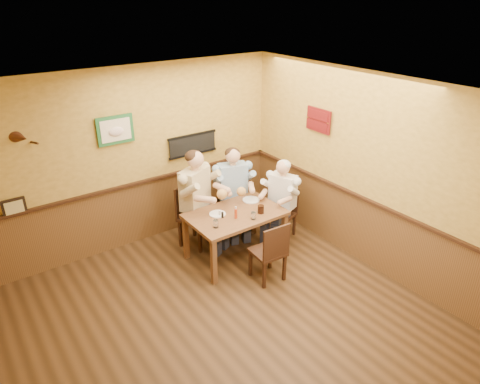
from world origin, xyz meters
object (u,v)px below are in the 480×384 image
at_px(diner_blue_polo, 233,195).
at_px(salt_shaker, 220,213).
at_px(diner_tan_shirt, 196,204).
at_px(hot_sauce_bottle, 236,213).
at_px(pepper_shaker, 222,215).
at_px(water_glass_mid, 253,216).
at_px(chair_back_right, 233,206).
at_px(chair_near_side, 268,250).
at_px(dining_table, 235,218).
at_px(chair_back_left, 196,216).
at_px(diner_white_elder, 282,203).
at_px(water_glass_left, 216,224).
at_px(cola_tumbler, 261,209).
at_px(chair_right_end, 282,213).

height_order(diner_blue_polo, salt_shaker, diner_blue_polo).
xyz_separation_m(diner_tan_shirt, salt_shaker, (0.07, -0.58, 0.07)).
xyz_separation_m(diner_tan_shirt, hot_sauce_bottle, (0.22, -0.78, 0.11)).
relative_size(diner_tan_shirt, pepper_shaker, 16.29).
bearing_deg(water_glass_mid, chair_back_right, 72.47).
bearing_deg(chair_near_side, dining_table, -82.59).
height_order(chair_back_left, chair_near_side, chair_back_left).
bearing_deg(hot_sauce_bottle, chair_back_left, 105.84).
distance_m(diner_white_elder, hot_sauce_bottle, 1.08).
bearing_deg(dining_table, pepper_shaker, -178.33).
bearing_deg(diner_tan_shirt, water_glass_left, -125.30).
xyz_separation_m(chair_back_right, salt_shaker, (-0.64, -0.59, 0.32)).
distance_m(diner_tan_shirt, water_glass_mid, 1.03).
bearing_deg(diner_tan_shirt, cola_tumbler, -79.27).
distance_m(chair_back_right, water_glass_left, 1.26).
height_order(chair_near_side, hot_sauce_bottle, chair_near_side).
bearing_deg(pepper_shaker, chair_back_left, 96.16).
distance_m(diner_tan_shirt, hot_sauce_bottle, 0.81).
bearing_deg(diner_white_elder, salt_shaker, -110.86).
bearing_deg(diner_white_elder, diner_blue_polo, -158.18).
bearing_deg(chair_near_side, water_glass_left, -42.86).
bearing_deg(water_glass_left, diner_blue_polo, 44.12).
xyz_separation_m(diner_blue_polo, cola_tumbler, (-0.10, -0.88, 0.14)).
bearing_deg(chair_back_left, water_glass_left, -125.30).
bearing_deg(chair_back_right, chair_right_end, -30.94).
relative_size(water_glass_mid, cola_tumbler, 0.88).
xyz_separation_m(water_glass_left, water_glass_mid, (0.57, -0.12, -0.00)).
bearing_deg(chair_back_right, water_glass_mid, -89.96).
xyz_separation_m(chair_back_right, diner_blue_polo, (0.00, -0.00, 0.20)).
distance_m(dining_table, diner_tan_shirt, 0.71).
bearing_deg(water_glass_mid, pepper_shaker, 139.00).
height_order(dining_table, chair_near_side, chair_near_side).
bearing_deg(dining_table, cola_tumbler, -35.28).
relative_size(diner_white_elder, pepper_shaker, 13.80).
relative_size(chair_back_left, chair_near_side, 1.10).
bearing_deg(diner_tan_shirt, water_glass_mid, -91.20).
relative_size(chair_right_end, diner_tan_shirt, 0.59).
height_order(chair_back_right, water_glass_left, chair_back_right).
relative_size(chair_back_left, water_glass_mid, 9.31).
xyz_separation_m(dining_table, chair_right_end, (0.96, 0.04, -0.23)).
bearing_deg(water_glass_left, diner_white_elder, 8.97).
bearing_deg(dining_table, diner_blue_polo, 58.14).
relative_size(chair_back_right, cola_tumbler, 7.63).
relative_size(chair_back_right, salt_shaker, 11.04).
bearing_deg(water_glass_mid, hot_sauce_bottle, 138.04).
bearing_deg(chair_back_left, diner_white_elder, -50.24).
xyz_separation_m(diner_blue_polo, water_glass_left, (-0.87, -0.84, 0.13)).
bearing_deg(pepper_shaker, water_glass_mid, -41.00).
height_order(chair_right_end, diner_blue_polo, diner_blue_polo).
xyz_separation_m(chair_right_end, chair_near_side, (-0.91, -0.76, 0.03)).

